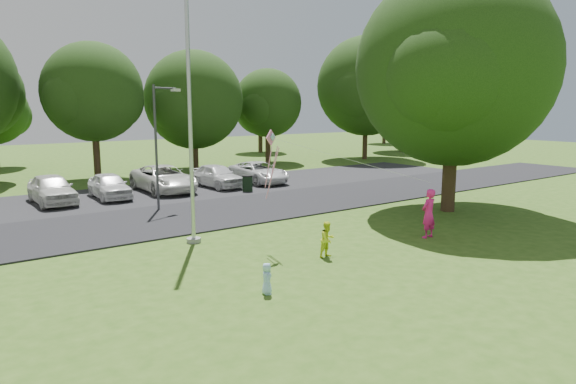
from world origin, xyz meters
TOP-DOWN VIEW (x-y plane):
  - ground at (0.00, 0.00)m, footprint 120.00×120.00m
  - park_road at (0.00, 9.00)m, footprint 60.00×6.00m
  - parking_strip at (0.00, 15.50)m, footprint 42.00×7.00m
  - flagpole at (-3.50, 5.00)m, footprint 0.50×0.50m
  - street_lamp at (-2.10, 11.12)m, footprint 1.54×0.68m
  - trash_can at (3.68, 12.98)m, footprint 0.59×0.59m
  - big_tree at (8.24, 3.09)m, footprint 9.31×8.66m
  - tree_row at (1.59, 24.23)m, footprint 64.35×11.94m
  - horizon_trees at (4.06, 33.88)m, footprint 77.46×7.20m
  - parked_cars at (0.26, 15.49)m, footprint 13.81×5.26m
  - woman at (3.67, 0.57)m, footprint 0.69×0.49m
  - child_yellow at (-0.86, 0.88)m, footprint 0.61×0.50m
  - child_blue at (-4.23, -0.68)m, footprint 0.41×0.47m
  - kite at (-1.62, 2.60)m, footprint 5.71×2.34m

SIDE VIEW (x-z plane):
  - ground at x=0.00m, z-range 0.00..0.00m
  - park_road at x=0.00m, z-range 0.00..0.06m
  - parking_strip at x=0.00m, z-range 0.00..0.06m
  - child_blue at x=-4.23m, z-range 0.00..0.82m
  - trash_can at x=3.68m, z-range 0.00..0.95m
  - child_yellow at x=-0.86m, z-range 0.00..1.15m
  - parked_cars at x=0.26m, z-range 0.03..1.47m
  - woman at x=3.67m, z-range 0.00..1.80m
  - kite at x=-1.62m, z-range 2.09..4.38m
  - street_lamp at x=-2.10m, z-range 0.57..6.25m
  - flagpole at x=-3.50m, z-range -0.83..9.17m
  - horizon_trees at x=4.06m, z-range 0.79..7.81m
  - tree_row at x=1.59m, z-range 0.27..11.15m
  - big_tree at x=8.24m, z-range 0.83..11.57m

